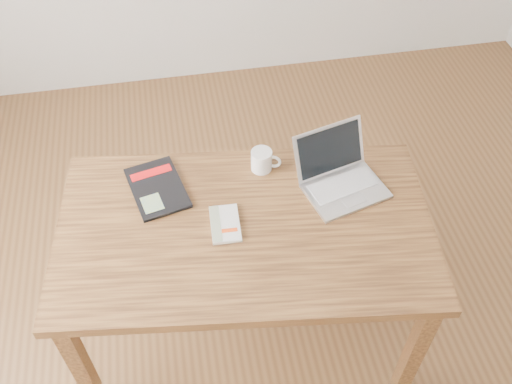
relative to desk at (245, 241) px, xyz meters
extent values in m
plane|color=#55371D|center=(0.19, -0.09, -0.66)|extent=(4.00, 4.00, 0.00)
cube|color=#513218|center=(0.00, 0.00, 0.07)|extent=(1.40, 0.91, 0.04)
cube|color=#513218|center=(-0.64, -0.24, -0.31)|extent=(0.06, 0.06, 0.71)
cube|color=#513218|center=(0.56, -0.39, -0.31)|extent=(0.06, 0.06, 0.71)
cube|color=#513218|center=(-0.56, 0.39, -0.31)|extent=(0.06, 0.06, 0.71)
cube|color=#513218|center=(0.64, 0.24, -0.31)|extent=(0.06, 0.06, 0.71)
cube|color=silver|center=(-0.07, 0.01, 0.10)|extent=(0.11, 0.17, 0.01)
cube|color=white|center=(-0.07, 0.01, 0.10)|extent=(0.11, 0.17, 0.01)
cube|color=gray|center=(-0.10, 0.02, 0.10)|extent=(0.04, 0.16, 0.00)
cube|color=red|center=(-0.06, -0.02, 0.10)|extent=(0.06, 0.02, 0.00)
cube|color=black|center=(-0.29, 0.23, 0.10)|extent=(0.24, 0.31, 0.01)
cube|color=#B40C0E|center=(-0.31, 0.30, 0.10)|extent=(0.16, 0.07, 0.00)
cube|color=#7F9A62|center=(-0.31, 0.15, 0.10)|extent=(0.09, 0.10, 0.00)
cube|color=silver|center=(0.39, 0.09, 0.10)|extent=(0.32, 0.26, 0.01)
cube|color=#B9B9BD|center=(0.38, 0.11, 0.10)|extent=(0.26, 0.16, 0.00)
cube|color=#BCBCC1|center=(0.40, 0.03, 0.10)|extent=(0.09, 0.06, 0.00)
cube|color=silver|center=(0.35, 0.22, 0.19)|extent=(0.29, 0.15, 0.18)
cube|color=black|center=(0.35, 0.21, 0.19)|extent=(0.26, 0.13, 0.15)
cylinder|color=white|center=(0.11, 0.26, 0.13)|extent=(0.08, 0.08, 0.09)
cylinder|color=black|center=(0.11, 0.26, 0.17)|extent=(0.07, 0.07, 0.01)
torus|color=white|center=(0.15, 0.25, 0.13)|extent=(0.06, 0.03, 0.06)
camera|label=1|loc=(-0.18, -1.22, 1.65)|focal=40.00mm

